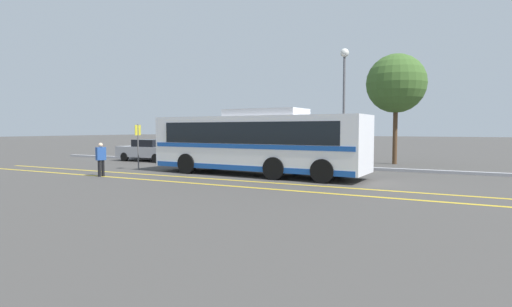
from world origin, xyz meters
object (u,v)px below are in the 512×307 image
Objects in this scene: pedestrian_0 at (101,158)px; tree_0 at (396,84)px; parked_car_1 at (231,154)px; parked_car_2 at (323,157)px; bus_stop_sign at (138,141)px; transit_bus at (256,142)px; street_lamp at (344,83)px; parked_car_0 at (149,150)px.

tree_0 reaches higher than pedestrian_0.
parked_car_1 is 5.83m from parked_car_2.
pedestrian_0 is (-8.34, -7.47, 0.16)m from parked_car_2.
tree_0 is (11.25, 13.19, 4.16)m from pedestrian_0.
tree_0 is (11.89, 10.09, 3.48)m from bus_stop_sign.
transit_bus is 4.42× the size of bus_stop_sign.
pedestrian_0 is 0.23× the size of street_lamp.
pedestrian_0 is (-2.51, -7.60, 0.17)m from parked_car_1.
bus_stop_sign is at bearing 29.83° from pedestrian_0.
parked_car_1 is at bearing -88.55° from parked_car_2.
bus_stop_sign is 0.36× the size of tree_0.
tree_0 is (2.33, 3.65, 0.22)m from street_lamp.
parked_car_0 is at bearing 39.70° from bus_stop_sign.
bus_stop_sign reaches higher than parked_car_1.
pedestrian_0 is 3.24m from bus_stop_sign.
parked_car_1 is at bearing 46.99° from transit_bus.
street_lamp reaches higher than transit_bus.
pedestrian_0 is at bearing -45.45° from parked_car_2.
transit_bus is 7.31m from pedestrian_0.
street_lamp is (13.08, 1.76, 4.08)m from parked_car_0.
street_lamp is at bearing -80.77° from parked_car_0.
parked_car_0 is 13.81m from street_lamp.
parked_car_2 is 11.20m from pedestrian_0.
street_lamp reaches higher than pedestrian_0.
parked_car_2 is 0.62× the size of street_lamp.
transit_bus is at bearing -118.18° from tree_0.
parked_car_2 is at bearing -105.60° from street_lamp.
pedestrian_0 is at bearing 124.16° from transit_bus.
transit_bus reaches higher than pedestrian_0.
parked_car_1 is at bearing -147.39° from tree_0.
parked_car_0 is at bearing -172.35° from street_lamp.
bus_stop_sign is (-8.98, -4.37, 0.84)m from parked_car_2.
parked_car_2 is at bearing -29.97° from pedestrian_0.
parked_car_0 is at bearing -160.68° from tree_0.
parked_car_1 is 0.69× the size of street_lamp.
pedestrian_0 is at bearing -150.30° from parked_car_0.
parked_car_0 is (-10.37, 4.00, -0.86)m from transit_bus.
tree_0 is (8.74, 5.59, 4.33)m from parked_car_1.
street_lamp is at bearing -122.58° from tree_0.
pedestrian_0 is at bearing -133.06° from street_lamp.
transit_bus is 6.89m from bus_stop_sign.
pedestrian_0 is at bearing -130.46° from tree_0.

